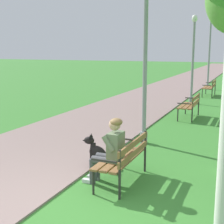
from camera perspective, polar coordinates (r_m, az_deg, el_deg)
name	(u,v)px	position (r m, az deg, el deg)	size (l,w,h in m)	color
ground_plane	(54,212)	(5.34, -9.86, -16.58)	(120.00, 120.00, 0.00)	#3D8433
paved_path	(191,78)	(28.45, 13.47, 5.63)	(3.63, 60.00, 0.04)	gray
park_bench_near	(124,156)	(6.13, 2.14, -7.57)	(0.55, 1.50, 0.85)	olive
park_bench_mid	(191,104)	(12.09, 13.35, 1.33)	(0.55, 1.50, 0.85)	olive
park_bench_far	(210,86)	(18.12, 16.53, 4.25)	(0.55, 1.50, 0.85)	olive
person_seated_on_near_bench	(110,149)	(5.99, -0.33, -6.30)	(0.74, 0.49, 1.25)	#4C4C51
dog_black	(100,155)	(7.00, -2.06, -7.37)	(0.83, 0.35, 0.71)	black
lamp_post_near	(145,63)	(8.50, 5.70, 8.40)	(0.24, 0.24, 4.04)	gray
lamp_post_mid	(193,59)	(15.28, 13.73, 8.92)	(0.24, 0.24, 3.89)	gray
lamp_post_far	(209,52)	(21.01, 16.38, 9.87)	(0.24, 0.24, 4.36)	gray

